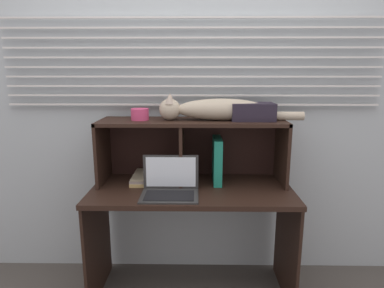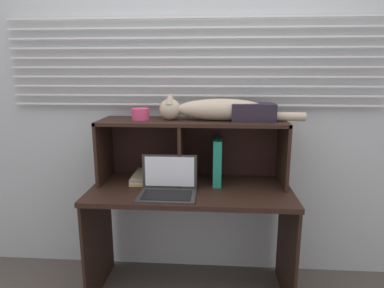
{
  "view_description": "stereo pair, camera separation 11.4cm",
  "coord_description": "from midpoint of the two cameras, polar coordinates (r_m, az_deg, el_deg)",
  "views": [
    {
      "loc": [
        0.03,
        -1.75,
        1.47
      ],
      "look_at": [
        0.0,
        0.33,
        1.0
      ],
      "focal_mm": 30.69,
      "sensor_mm": 36.0,
      "label": 1
    },
    {
      "loc": [
        0.14,
        -1.75,
        1.47
      ],
      "look_at": [
        0.0,
        0.33,
        1.0
      ],
      "focal_mm": 30.69,
      "sensor_mm": 36.0,
      "label": 2
    }
  ],
  "objects": [
    {
      "name": "back_panel_with_blinds",
      "position": [
        2.31,
        -1.34,
        7.25
      ],
      "size": [
        4.4,
        0.08,
        2.5
      ],
      "color": "#ACB6BC",
      "rests_on": "ground"
    },
    {
      "name": "desk",
      "position": [
        2.15,
        -1.59,
        -11.52
      ],
      "size": [
        1.26,
        0.59,
        0.75
      ],
      "color": "black",
      "rests_on": "ground"
    },
    {
      "name": "hutch_shelf_unit",
      "position": [
        2.16,
        -1.71,
        1.0
      ],
      "size": [
        1.19,
        0.34,
        0.41
      ],
      "color": "black",
      "rests_on": "desk"
    },
    {
      "name": "cat",
      "position": [
        2.1,
        2.49,
        6.02
      ],
      "size": [
        0.92,
        0.16,
        0.17
      ],
      "color": "#BAAB93",
      "rests_on": "hutch_shelf_unit"
    },
    {
      "name": "laptop",
      "position": [
        1.98,
        -5.49,
        -7.42
      ],
      "size": [
        0.34,
        0.24,
        0.22
      ],
      "color": "#2D2D2D",
      "rests_on": "desk"
    },
    {
      "name": "binder_upright",
      "position": [
        2.16,
        2.89,
        -2.83
      ],
      "size": [
        0.05,
        0.24,
        0.3
      ],
      "primitive_type": "cube",
      "color": "#1B7D66",
      "rests_on": "desk"
    },
    {
      "name": "book_stack",
      "position": [
        2.23,
        -9.31,
        -5.79
      ],
      "size": [
        0.19,
        0.26,
        0.05
      ],
      "color": "tan",
      "rests_on": "desk"
    },
    {
      "name": "small_basket",
      "position": [
        2.14,
        -10.55,
        5.09
      ],
      "size": [
        0.11,
        0.11,
        0.07
      ],
      "primitive_type": "cylinder",
      "color": "#CE3F6E",
      "rests_on": "hutch_shelf_unit"
    },
    {
      "name": "storage_box",
      "position": [
        2.12,
        8.93,
        5.59
      ],
      "size": [
        0.27,
        0.18,
        0.11
      ],
      "primitive_type": "cube",
      "color": "#231D2A",
      "rests_on": "hutch_shelf_unit"
    }
  ]
}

